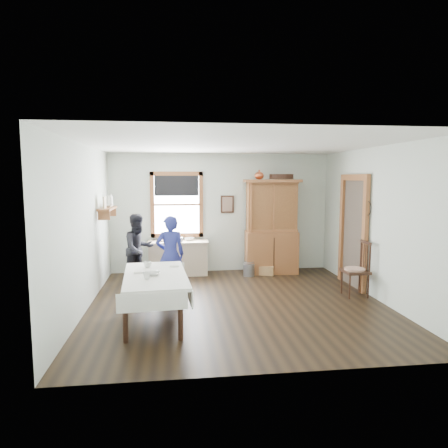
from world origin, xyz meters
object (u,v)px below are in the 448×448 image
object	(u,v)px
work_counter	(178,258)
china_hutch	(271,227)
dining_table	(156,297)
figure_dark	(139,252)
wicker_basket	(266,270)
spindle_chair	(355,269)
pail	(249,270)
woman_blue	(170,258)

from	to	relation	value
work_counter	china_hutch	bearing A→B (deg)	-0.73
work_counter	dining_table	xyz separation A→B (m)	(-0.37, -2.87, -0.02)
figure_dark	dining_table	bearing A→B (deg)	-116.41
china_hutch	dining_table	size ratio (longest dim) A/B	1.18
wicker_basket	work_counter	bearing A→B (deg)	172.81
china_hutch	figure_dark	distance (m)	2.99
spindle_chair	wicker_basket	xyz separation A→B (m)	(-1.24, 1.78, -0.41)
spindle_chair	figure_dark	size ratio (longest dim) A/B	0.77
spindle_chair	pail	distance (m)	2.41
wicker_basket	woman_blue	xyz separation A→B (m)	(-2.10, -1.19, 0.58)
spindle_chair	pail	bearing A→B (deg)	132.96
dining_table	figure_dark	world-z (taller)	figure_dark
figure_dark	china_hutch	bearing A→B (deg)	-26.06
work_counter	spindle_chair	bearing A→B (deg)	-31.44
pail	woman_blue	bearing A→B (deg)	-146.24
dining_table	spindle_chair	distance (m)	3.65
dining_table	pail	distance (m)	3.21
china_hutch	dining_table	bearing A→B (deg)	-128.25
china_hutch	figure_dark	size ratio (longest dim) A/B	1.60
work_counter	china_hutch	world-z (taller)	china_hutch
china_hutch	spindle_chair	size ratio (longest dim) A/B	2.08
dining_table	figure_dark	xyz separation A→B (m)	(-0.44, 2.21, 0.30)
pail	figure_dark	world-z (taller)	figure_dark
china_hutch	woman_blue	bearing A→B (deg)	-145.65
china_hutch	work_counter	bearing A→B (deg)	-178.77
work_counter	pail	xyz separation A→B (m)	(1.54, -0.30, -0.24)
work_counter	wicker_basket	bearing A→B (deg)	-6.17
china_hutch	wicker_basket	xyz separation A→B (m)	(-0.15, -0.18, -0.96)
figure_dark	spindle_chair	bearing A→B (deg)	-56.56
work_counter	spindle_chair	distance (m)	3.78
dining_table	woman_blue	world-z (taller)	woman_blue
spindle_chair	wicker_basket	size ratio (longest dim) A/B	2.99
work_counter	spindle_chair	size ratio (longest dim) A/B	1.30
work_counter	wicker_basket	world-z (taller)	work_counter
woman_blue	china_hutch	bearing A→B (deg)	-155.99
work_counter	woman_blue	bearing A→B (deg)	-95.27
spindle_chair	woman_blue	size ratio (longest dim) A/B	0.75
wicker_basket	figure_dark	distance (m)	2.83
china_hutch	pail	bearing A→B (deg)	-153.72
dining_table	wicker_basket	size ratio (longest dim) A/B	5.26
dining_table	pail	size ratio (longest dim) A/B	6.70
spindle_chair	pail	world-z (taller)	spindle_chair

